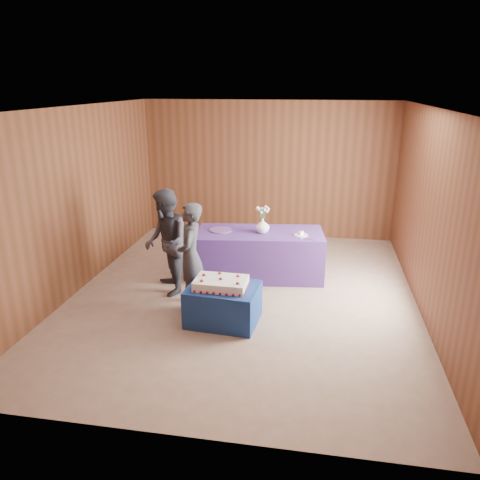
% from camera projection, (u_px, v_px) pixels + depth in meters
% --- Properties ---
extents(ground, '(6.00, 6.00, 0.00)m').
position_uv_depth(ground, '(243.00, 295.00, 6.98)').
color(ground, '#A1826F').
rests_on(ground, ground).
extents(room_shell, '(5.04, 6.04, 2.72)m').
position_uv_depth(room_shell, '(243.00, 175.00, 6.41)').
color(room_shell, brown).
rests_on(room_shell, ground).
extents(cake_table, '(0.96, 0.78, 0.50)m').
position_uv_depth(cake_table, '(223.00, 304.00, 6.13)').
color(cake_table, navy).
rests_on(cake_table, ground).
extents(serving_table, '(2.09, 1.13, 0.75)m').
position_uv_depth(serving_table, '(260.00, 254.00, 7.57)').
color(serving_table, '#513189').
rests_on(serving_table, ground).
extents(sheet_cake, '(0.71, 0.49, 0.16)m').
position_uv_depth(sheet_cake, '(221.00, 283.00, 6.01)').
color(sheet_cake, white).
rests_on(sheet_cake, cake_table).
extents(vase, '(0.25, 0.25, 0.23)m').
position_uv_depth(vase, '(262.00, 226.00, 7.38)').
color(vase, white).
rests_on(vase, serving_table).
extents(flower_spray, '(0.22, 0.22, 0.17)m').
position_uv_depth(flower_spray, '(263.00, 210.00, 7.29)').
color(flower_spray, '#346D2B').
rests_on(flower_spray, vase).
extents(platter, '(0.43, 0.43, 0.02)m').
position_uv_depth(platter, '(221.00, 230.00, 7.51)').
color(platter, '#6A4A95').
rests_on(platter, serving_table).
extents(plate, '(0.29, 0.29, 0.01)m').
position_uv_depth(plate, '(301.00, 235.00, 7.28)').
color(plate, white).
rests_on(plate, serving_table).
extents(cake_slice, '(0.08, 0.08, 0.08)m').
position_uv_depth(cake_slice, '(301.00, 233.00, 7.27)').
color(cake_slice, white).
rests_on(cake_slice, plate).
extents(knife, '(0.26, 0.08, 0.00)m').
position_uv_depth(knife, '(306.00, 239.00, 7.10)').
color(knife, '#BBBBC0').
rests_on(knife, serving_table).
extents(guest_left, '(0.42, 0.59, 1.49)m').
position_uv_depth(guest_left, '(191.00, 256.00, 6.44)').
color(guest_left, '#32333C').
rests_on(guest_left, ground).
extents(guest_right, '(0.88, 0.95, 1.57)m').
position_uv_depth(guest_right, '(166.00, 242.00, 6.84)').
color(guest_right, '#33333D').
rests_on(guest_right, ground).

